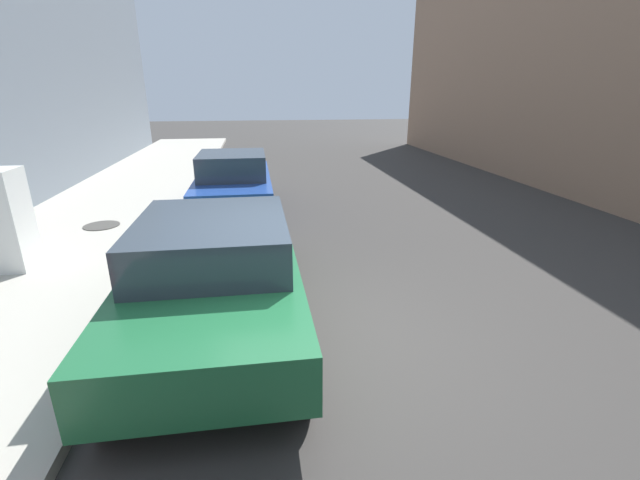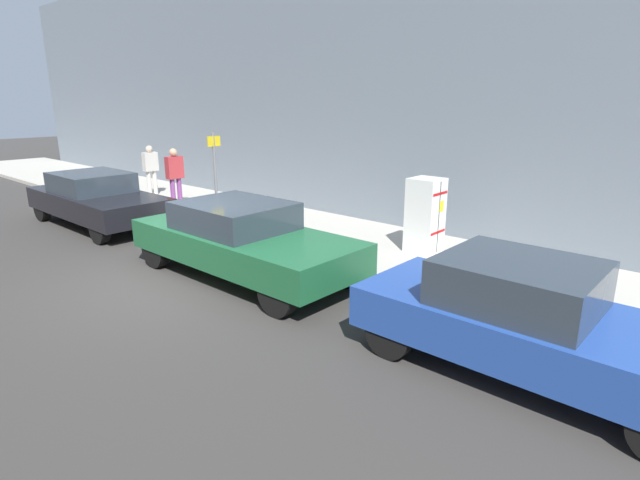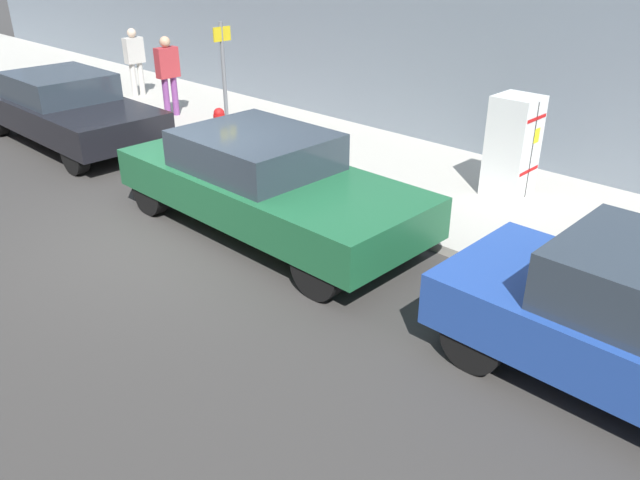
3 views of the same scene
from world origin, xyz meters
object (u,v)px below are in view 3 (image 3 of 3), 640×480
Objects in this scene: street_sign_post at (225,82)px; parked_sedan_green at (265,182)px; pedestrian_walking_far at (168,70)px; parked_sedan_dark at (67,108)px; fire_hydrant at (220,129)px; pedestrian_standing_near at (135,57)px; discarded_refrigerator at (512,147)px.

street_sign_post is 0.50× the size of parked_sedan_green.
parked_sedan_dark is at bearing 55.52° from pedestrian_walking_far.
fire_hydrant is 2.97m from pedestrian_walking_far.
fire_hydrant is 0.50× the size of pedestrian_standing_near.
parked_sedan_dark is 5.93m from parked_sedan_green.
pedestrian_standing_near is (0.43, -10.09, 0.17)m from discarded_refrigerator.
pedestrian_standing_near is at bearing -104.21° from street_sign_post.
discarded_refrigerator is at bearing 110.62° from street_sign_post.
street_sign_post reaches higher than fire_hydrant.
parked_sedan_dark is at bearing 21.34° from pedestrian_standing_near.
street_sign_post is 1.36× the size of pedestrian_walking_far.
discarded_refrigerator reaches higher than parked_sedan_dark.
discarded_refrigerator is at bearing 76.23° from pedestrian_standing_near.
discarded_refrigerator is 5.31m from fire_hydrant.
pedestrian_standing_near is (-1.33, -5.09, 0.53)m from fire_hydrant.
pedestrian_walking_far is 0.37× the size of parked_sedan_green.
parked_sedan_dark is (3.32, -7.86, -0.19)m from discarded_refrigerator.
pedestrian_standing_near is 0.36× the size of parked_sedan_dark.
pedestrian_standing_near is (-0.54, -2.28, -0.07)m from pedestrian_walking_far.
pedestrian_walking_far reaches higher than parked_sedan_dark.
pedestrian_standing_near is at bearing -46.37° from pedestrian_walking_far.
parked_sedan_dark is (2.36, -0.06, -0.42)m from pedestrian_walking_far.
pedestrian_walking_far reaches higher than fire_hydrant.
parked_sedan_green reaches higher than parked_sedan_dark.
street_sign_post reaches higher than discarded_refrigerator.
discarded_refrigerator is 0.66× the size of street_sign_post.
pedestrian_standing_near is (-1.36, -5.35, -0.38)m from street_sign_post.
street_sign_post is 0.95m from fire_hydrant.
fire_hydrant is at bearing 131.20° from pedestrian_walking_far.
pedestrian_walking_far is at bearing -111.88° from parked_sedan_green.
discarded_refrigerator is 1.91× the size of fire_hydrant.
pedestrian_standing_near reaches higher than parked_sedan_dark.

